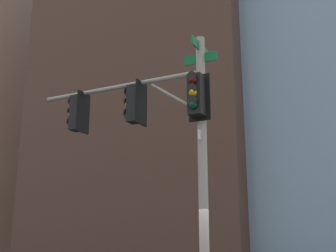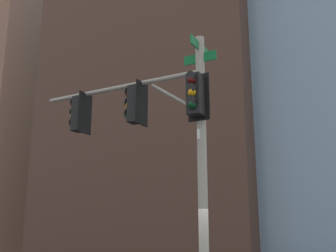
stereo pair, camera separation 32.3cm
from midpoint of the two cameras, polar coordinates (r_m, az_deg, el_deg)
signal_pole_assembly at (r=10.77m, az=-2.44°, el=0.23°), size 1.15×5.27×6.74m
building_brick_nearside at (r=48.19m, az=0.30°, el=4.52°), size 23.39×20.52×35.83m
building_brick_midblock at (r=51.93m, az=20.05°, el=1.87°), size 18.25×18.09×32.14m
building_glass_tower at (r=57.00m, az=5.55°, el=15.28°), size 28.94×31.21×60.98m
building_brick_farside at (r=62.58m, az=-20.82°, el=3.51°), size 20.52×16.23×41.27m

